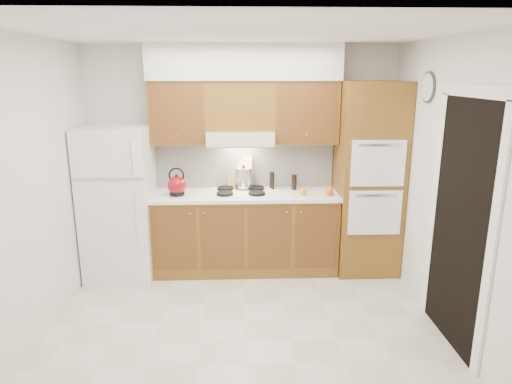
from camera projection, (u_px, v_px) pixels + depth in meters
floor at (245, 321)px, 4.33m from camera, size 3.60×3.60×0.00m
ceiling at (243, 32)px, 3.67m from camera, size 3.60×3.60×0.00m
wall_back at (243, 158)px, 5.45m from camera, size 3.60×0.02×2.60m
wall_left at (36, 191)px, 3.93m from camera, size 0.02×3.00×2.60m
wall_right at (446, 187)px, 4.07m from camera, size 0.02×3.00×2.60m
fridge at (119, 203)px, 5.16m from camera, size 0.75×0.72×1.72m
base_cabinets at (245, 233)px, 5.38m from camera, size 2.11×0.60×0.90m
countertop at (245, 195)px, 5.25m from camera, size 2.13×0.62×0.04m
backsplash at (245, 164)px, 5.46m from camera, size 2.11×0.03×0.56m
oven_cabinet at (368, 179)px, 5.24m from camera, size 0.70×0.65×2.20m
upper_cab_left at (179, 113)px, 5.13m from camera, size 0.63×0.33×0.70m
upper_cab_right at (305, 112)px, 5.18m from camera, size 0.73×0.33×0.70m
range_hood at (240, 137)px, 5.16m from camera, size 0.75×0.45×0.15m
upper_cab_over_hood at (240, 106)px, 5.13m from camera, size 0.75×0.33×0.55m
soffit at (244, 62)px, 5.00m from camera, size 2.13×0.36×0.40m
cooktop at (241, 192)px, 5.26m from camera, size 0.74×0.50×0.01m
doorway at (460, 226)px, 3.79m from camera, size 0.02×0.90×2.10m
wall_clock at (428, 87)px, 4.38m from camera, size 0.02×0.30×0.30m
kettle at (177, 185)px, 5.13m from camera, size 0.26×0.26×0.21m
cutting_board at (240, 172)px, 5.44m from camera, size 0.31×0.19×0.38m
stock_pot at (244, 178)px, 5.38m from camera, size 0.28×0.28×0.22m
condiment_a at (272, 181)px, 5.42m from camera, size 0.07×0.07×0.21m
condiment_b at (294, 183)px, 5.39m from camera, size 0.06×0.06×0.17m
condiment_c at (294, 182)px, 5.41m from camera, size 0.07×0.07×0.18m
orange_near at (330, 191)px, 5.16m from camera, size 0.10×0.10×0.09m
orange_far at (303, 192)px, 5.16m from camera, size 0.10×0.10×0.08m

